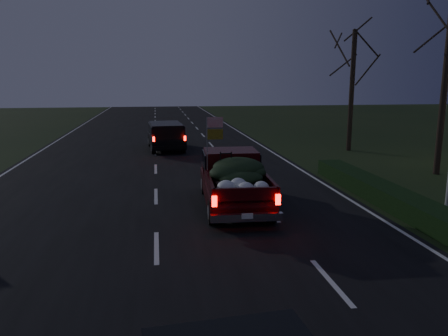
{
  "coord_description": "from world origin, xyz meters",
  "views": [
    {
      "loc": [
        0.09,
        -10.52,
        4.16
      ],
      "look_at": [
        2.26,
        3.46,
        1.3
      ],
      "focal_mm": 35.0,
      "sensor_mm": 36.0,
      "label": 1
    }
  ],
  "objects": [
    {
      "name": "ground",
      "position": [
        0.0,
        0.0,
        0.0
      ],
      "size": [
        120.0,
        120.0,
        0.0
      ],
      "primitive_type": "plane",
      "color": "black",
      "rests_on": "ground"
    },
    {
      "name": "bare_tree_far",
      "position": [
        11.5,
        14.0,
        5.23
      ],
      "size": [
        3.6,
        3.6,
        7.0
      ],
      "color": "black",
      "rests_on": "ground"
    },
    {
      "name": "pickup_truck",
      "position": [
        2.59,
        3.41,
        1.0
      ],
      "size": [
        2.18,
        5.17,
        2.67
      ],
      "rotation": [
        0.0,
        0.0,
        -0.05
      ],
      "color": "#37070A",
      "rests_on": "ground"
    },
    {
      "name": "lead_suv",
      "position": [
        0.64,
        15.83,
        1.0
      ],
      "size": [
        2.23,
        4.73,
        1.32
      ],
      "rotation": [
        0.0,
        0.0,
        0.07
      ],
      "color": "black",
      "rests_on": "ground"
    },
    {
      "name": "road_asphalt",
      "position": [
        0.0,
        0.0,
        0.01
      ],
      "size": [
        14.0,
        120.0,
        0.02
      ],
      "primitive_type": "cube",
      "color": "black",
      "rests_on": "ground"
    },
    {
      "name": "hedge_row",
      "position": [
        7.8,
        3.0,
        0.3
      ],
      "size": [
        1.0,
        10.0,
        0.6
      ],
      "primitive_type": "cube",
      "color": "black",
      "rests_on": "ground"
    }
  ]
}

